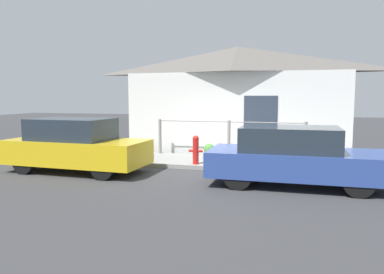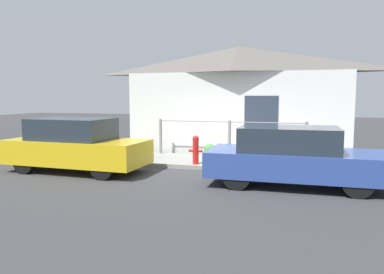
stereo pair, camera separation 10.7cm
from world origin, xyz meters
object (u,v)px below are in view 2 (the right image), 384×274
Objects in this scene: fire_hydrant at (196,149)px; car_left at (76,145)px; car_right at (293,156)px; potted_plant_near_hydrant at (209,150)px.

car_left is at bearing -154.93° from fire_hydrant.
car_left is at bearing 179.47° from car_right.
fire_hydrant reaches higher than potted_plant_near_hydrant.
car_right is 3.11m from fire_hydrant.
car_left is 5.80m from car_right.
car_left reaches higher than fire_hydrant.
potted_plant_near_hydrant is (0.16, 1.02, -0.17)m from fire_hydrant.
car_right is 3.59m from potted_plant_near_hydrant.
fire_hydrant is at bearing 26.70° from car_left.
car_right is (5.80, -0.00, -0.04)m from car_left.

